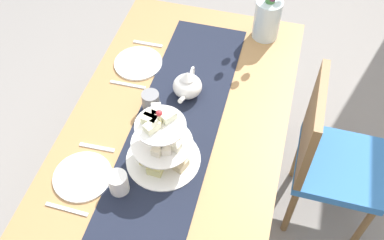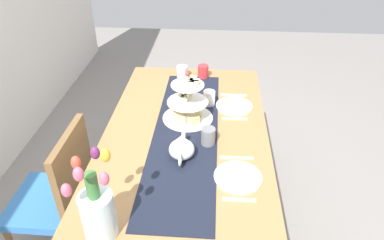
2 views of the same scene
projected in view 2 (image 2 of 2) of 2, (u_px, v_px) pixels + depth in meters
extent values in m
plane|color=gray|center=(187.00, 225.00, 2.40)|extent=(8.00, 8.00, 0.00)
cube|color=#A37747|center=(186.00, 135.00, 1.98)|extent=(1.69, 0.92, 0.03)
cylinder|color=#A37747|center=(243.00, 120.00, 2.82)|extent=(0.07, 0.07, 0.75)
cylinder|color=#A37747|center=(147.00, 116.00, 2.87)|extent=(0.07, 0.07, 0.75)
cylinder|color=brown|center=(42.00, 204.00, 2.29)|extent=(0.04, 0.04, 0.41)
cylinder|color=brown|center=(96.00, 208.00, 2.26)|extent=(0.04, 0.04, 0.41)
cube|color=#3370B7|center=(50.00, 202.00, 2.00)|extent=(0.42, 0.42, 0.05)
cube|color=brown|center=(74.00, 171.00, 1.85)|extent=(0.42, 0.04, 0.45)
cube|color=black|center=(186.00, 133.00, 1.97)|extent=(1.41, 0.36, 0.00)
cylinder|color=beige|center=(188.00, 98.00, 2.02)|extent=(0.01, 0.01, 0.28)
cylinder|color=white|center=(188.00, 118.00, 2.09)|extent=(0.30, 0.30, 0.01)
cylinder|color=white|center=(188.00, 102.00, 2.03)|extent=(0.24, 0.24, 0.01)
cylinder|color=white|center=(188.00, 85.00, 1.97)|extent=(0.19, 0.19, 0.01)
cube|color=#D6D284|center=(190.00, 109.00, 2.13)|extent=(0.05, 0.06, 0.04)
cube|color=#D1BC8E|center=(176.00, 113.00, 2.10)|extent=(0.08, 0.07, 0.04)
cube|color=beige|center=(180.00, 118.00, 2.04)|extent=(0.08, 0.07, 0.05)
cube|color=beige|center=(193.00, 120.00, 2.03)|extent=(0.09, 0.09, 0.05)
cube|color=#DAD082|center=(197.00, 112.00, 2.10)|extent=(0.06, 0.05, 0.04)
cube|color=beige|center=(188.00, 95.00, 2.06)|extent=(0.06, 0.04, 0.03)
cube|color=silver|center=(184.00, 96.00, 2.05)|extent=(0.07, 0.06, 0.03)
cube|color=silver|center=(179.00, 98.00, 2.04)|extent=(0.05, 0.06, 0.03)
cube|color=beige|center=(181.00, 101.00, 2.01)|extent=(0.06, 0.07, 0.03)
cube|color=#E7E9C6|center=(183.00, 85.00, 1.94)|extent=(0.07, 0.06, 0.03)
cube|color=silver|center=(192.00, 86.00, 1.92)|extent=(0.07, 0.05, 0.03)
cube|color=beige|center=(193.00, 84.00, 1.95)|extent=(0.05, 0.06, 0.03)
cube|color=beige|center=(195.00, 82.00, 1.96)|extent=(0.04, 0.06, 0.03)
cube|color=#ECEABF|center=(192.00, 80.00, 1.99)|extent=(0.07, 0.06, 0.03)
sphere|color=red|center=(187.00, 74.00, 1.94)|extent=(0.02, 0.02, 0.02)
ellipsoid|color=white|center=(182.00, 149.00, 1.76)|extent=(0.13, 0.13, 0.10)
cone|color=white|center=(181.00, 139.00, 1.73)|extent=(0.06, 0.06, 0.04)
cylinder|color=white|center=(183.00, 137.00, 1.83)|extent=(0.07, 0.02, 0.06)
torus|color=white|center=(180.00, 160.00, 1.70)|extent=(0.07, 0.01, 0.07)
cylinder|color=silver|center=(98.00, 215.00, 1.34)|extent=(0.13, 0.13, 0.21)
cylinder|color=#3D7538|center=(92.00, 186.00, 1.26)|extent=(0.05, 0.05, 0.12)
ellipsoid|color=#6B2860|center=(95.00, 153.00, 1.32)|extent=(0.04, 0.04, 0.06)
ellipsoid|color=#EF4C38|center=(76.00, 163.00, 1.25)|extent=(0.04, 0.04, 0.06)
ellipsoid|color=#E5607A|center=(66.00, 190.00, 1.19)|extent=(0.04, 0.04, 0.06)
ellipsoid|color=#E5607A|center=(78.00, 174.00, 1.14)|extent=(0.04, 0.04, 0.06)
ellipsoid|color=#E5607A|center=(104.00, 179.00, 1.21)|extent=(0.04, 0.04, 0.06)
ellipsoid|color=yellow|center=(105.00, 155.00, 1.23)|extent=(0.04, 0.04, 0.06)
cylinder|color=white|center=(182.00, 72.00, 2.54)|extent=(0.08, 0.08, 0.08)
cylinder|color=white|center=(238.00, 177.00, 1.67)|extent=(0.23, 0.23, 0.01)
cube|color=silver|center=(239.00, 200.00, 1.55)|extent=(0.02, 0.15, 0.01)
cube|color=silver|center=(237.00, 158.00, 1.79)|extent=(0.02, 0.17, 0.01)
cylinder|color=white|center=(234.00, 106.00, 2.21)|extent=(0.23, 0.23, 0.01)
cube|color=silver|center=(235.00, 119.00, 2.09)|extent=(0.02, 0.15, 0.01)
cube|color=silver|center=(233.00, 95.00, 2.33)|extent=(0.02, 0.17, 0.01)
cylinder|color=slate|center=(208.00, 136.00, 1.86)|extent=(0.08, 0.08, 0.09)
cylinder|color=white|center=(209.00, 98.00, 2.21)|extent=(0.08, 0.08, 0.09)
cylinder|color=red|center=(203.00, 72.00, 2.53)|extent=(0.08, 0.08, 0.09)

